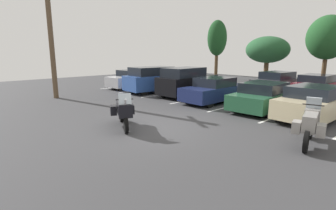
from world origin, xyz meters
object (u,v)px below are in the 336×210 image
at_px(car_silver, 134,79).
at_px(car_champagne, 315,103).
at_px(car_navy, 215,90).
at_px(car_green, 265,96).
at_px(motorcycle_second, 310,124).
at_px(car_far_maroon, 317,86).
at_px(motorcycle_touring, 123,110).
at_px(car_far_charcoal, 278,82).
at_px(car_blue, 154,79).
at_px(utility_pole, 51,35).
at_px(car_black, 187,82).

height_order(car_silver, car_champagne, car_champagne).
distance_m(car_navy, car_green, 2.95).
bearing_deg(motorcycle_second, car_far_maroon, 106.91).
distance_m(motorcycle_touring, car_far_charcoal, 13.32).
bearing_deg(car_blue, utility_pole, -110.07).
bearing_deg(motorcycle_second, car_silver, 166.41).
height_order(motorcycle_second, car_champagne, car_champagne).
height_order(car_blue, utility_pole, utility_pole).
bearing_deg(car_far_maroon, car_black, -135.03).
distance_m(car_black, utility_pole, 8.86).
bearing_deg(motorcycle_second, motorcycle_touring, -148.82).
height_order(car_blue, car_far_charcoal, car_blue).
distance_m(car_silver, car_far_charcoal, 10.99).
height_order(car_green, car_far_charcoal, car_far_charcoal).
relative_size(car_blue, utility_pole, 0.59).
relative_size(car_navy, utility_pole, 0.60).
bearing_deg(car_far_charcoal, car_silver, -143.59).
distance_m(motorcycle_second, car_far_maroon, 10.10).
bearing_deg(car_navy, car_black, 174.53).
height_order(car_green, car_far_maroon, car_far_maroon).
relative_size(motorcycle_touring, car_far_maroon, 0.47).
relative_size(car_far_charcoal, car_far_maroon, 1.11).
bearing_deg(motorcycle_touring, car_green, 73.69).
bearing_deg(motorcycle_touring, utility_pole, 177.39).
xyz_separation_m(car_blue, car_black, (2.79, 0.51, 0.01)).
distance_m(car_blue, car_far_maroon, 10.82).
bearing_deg(car_champagne, car_far_charcoal, 125.07).
bearing_deg(car_blue, car_far_maroon, 36.43).
bearing_deg(motorcycle_second, car_blue, 164.45).
bearing_deg(car_black, car_far_charcoal, 62.73).
relative_size(motorcycle_second, car_silver, 0.45).
xyz_separation_m(car_silver, car_far_charcoal, (8.84, 6.52, 0.02)).
xyz_separation_m(car_green, car_far_charcoal, (-2.23, 6.29, 0.05)).
height_order(car_green, utility_pole, utility_pole).
relative_size(car_green, utility_pole, 0.65).
bearing_deg(car_champagne, car_silver, 179.65).
bearing_deg(car_black, motorcycle_second, -22.97).
bearing_deg(car_silver, motorcycle_second, -13.59).
height_order(motorcycle_touring, car_far_maroon, car_far_maroon).
distance_m(motorcycle_touring, car_champagne, 8.06).
height_order(motorcycle_touring, car_far_charcoal, car_far_charcoal).
bearing_deg(car_champagne, car_black, 177.53).
relative_size(car_silver, car_champagne, 1.04).
bearing_deg(car_navy, car_far_maroon, 61.04).
distance_m(car_green, car_champagne, 2.43).
height_order(car_silver, car_green, car_silver).
distance_m(motorcycle_second, car_blue, 12.09).
height_order(motorcycle_second, car_navy, motorcycle_second).
distance_m(car_black, car_far_maroon, 8.37).
xyz_separation_m(car_black, utility_pole, (-5.04, -6.67, 2.95)).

